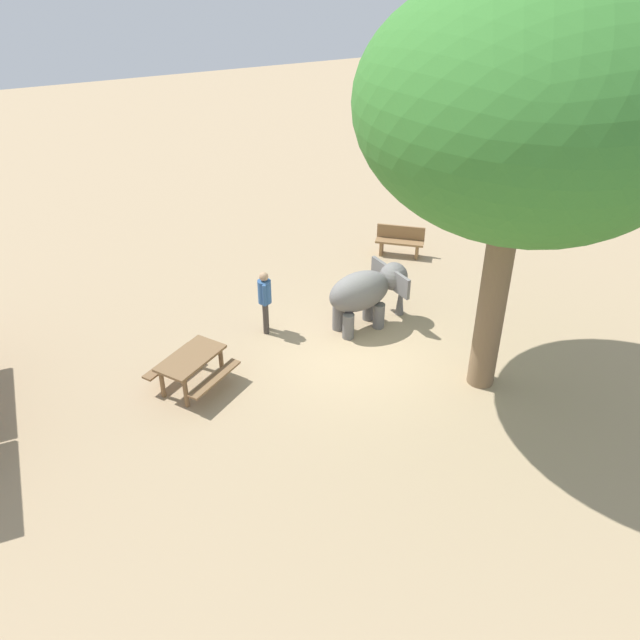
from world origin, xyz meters
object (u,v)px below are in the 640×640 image
at_px(wooden_bench, 400,240).
at_px(picnic_table_near, 191,364).
at_px(shade_tree_main, 523,109).
at_px(person_handler, 265,297).
at_px(elephant, 367,291).

distance_m(wooden_bench, picnic_table_near, 8.11).
height_order(shade_tree_main, picnic_table_near, shade_tree_main).
bearing_deg(person_handler, picnic_table_near, -126.64).
distance_m(shade_tree_main, picnic_table_near, 8.22).
height_order(person_handler, picnic_table_near, person_handler).
bearing_deg(picnic_table_near, shade_tree_main, -57.97).
height_order(elephant, picnic_table_near, elephant).
bearing_deg(elephant, shade_tree_main, -74.86).
relative_size(elephant, wooden_bench, 1.62).
relative_size(wooden_bench, picnic_table_near, 0.66).
xyz_separation_m(person_handler, wooden_bench, (2.36, -4.98, -0.48)).
bearing_deg(wooden_bench, elephant, 85.62).
relative_size(elephant, shade_tree_main, 0.27).
height_order(elephant, shade_tree_main, shade_tree_main).
height_order(person_handler, wooden_bench, person_handler).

